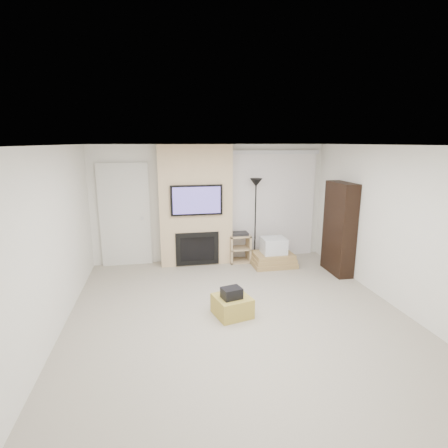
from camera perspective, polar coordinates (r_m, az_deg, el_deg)
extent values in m
cube|color=#ABA18E|center=(5.38, 2.47, -14.97)|extent=(5.00, 5.50, 0.00)
cube|color=white|center=(4.74, 2.77, 12.72)|extent=(5.00, 5.50, 0.00)
cube|color=white|center=(7.56, -2.19, 3.38)|extent=(5.00, 0.00, 2.50)
cube|color=white|center=(2.52, 17.91, -18.30)|extent=(5.00, 0.00, 2.50)
cube|color=white|center=(4.99, -26.63, -3.21)|extent=(0.00, 5.50, 2.50)
cube|color=white|center=(5.99, 26.56, -0.63)|extent=(0.00, 5.50, 2.50)
cube|color=silver|center=(5.62, 4.89, 12.74)|extent=(0.35, 0.18, 0.01)
cube|color=#AD943C|center=(5.37, 1.34, -13.21)|extent=(0.61, 0.61, 0.30)
cube|color=black|center=(5.23, 1.25, -11.20)|extent=(0.33, 0.28, 0.16)
cube|color=#D5B588|center=(7.32, -4.67, 3.02)|extent=(1.50, 0.40, 2.50)
cube|color=black|center=(7.07, -4.50, 3.90)|extent=(1.05, 0.06, 0.62)
cube|color=#43387B|center=(7.03, -4.46, 3.85)|extent=(0.96, 0.00, 0.54)
cube|color=black|center=(7.32, -4.37, -4.05)|extent=(0.90, 0.04, 0.70)
cube|color=black|center=(7.30, -4.35, -4.10)|extent=(0.70, 0.02, 0.50)
cube|color=silver|center=(7.50, -15.86, 1.41)|extent=(1.02, 0.08, 2.14)
cube|color=beige|center=(7.52, -15.84, 1.09)|extent=(0.90, 0.05, 2.05)
cylinder|color=silver|center=(7.45, -13.25, 0.94)|extent=(0.07, 0.06, 0.07)
cube|color=silver|center=(7.72, 8.34, 11.53)|extent=(1.98, 0.10, 0.08)
cube|color=white|center=(7.85, 8.03, 2.86)|extent=(1.90, 0.03, 2.29)
cylinder|color=black|center=(7.76, 4.99, -5.83)|extent=(0.27, 0.27, 0.03)
cylinder|color=black|center=(7.53, 5.12, 0.26)|extent=(0.03, 0.03, 1.68)
cone|color=black|center=(7.38, 5.26, 6.76)|extent=(0.27, 0.27, 0.17)
cube|color=tan|center=(7.54, 1.01, -4.06)|extent=(0.04, 0.38, 0.60)
cube|color=tan|center=(7.63, 4.03, -3.88)|extent=(0.04, 0.38, 0.60)
cube|color=tan|center=(7.67, 2.51, -6.00)|extent=(0.45, 0.38, 0.03)
cube|color=tan|center=(7.58, 2.53, -3.97)|extent=(0.45, 0.38, 0.03)
cube|color=tan|center=(7.50, 2.55, -1.89)|extent=(0.45, 0.38, 0.03)
cube|color=black|center=(7.49, 2.56, -1.56)|extent=(0.35, 0.25, 0.06)
cube|color=#AA8851|center=(7.50, 7.99, -6.32)|extent=(0.90, 0.69, 0.10)
cube|color=#AA8851|center=(7.47, 8.01, -5.65)|extent=(0.86, 0.64, 0.09)
cube|color=#AA8851|center=(7.44, 8.03, -5.02)|extent=(0.81, 0.60, 0.09)
cube|color=silver|center=(7.38, 8.09, -3.50)|extent=(0.49, 0.44, 0.33)
cube|color=black|center=(7.17, 18.31, -0.69)|extent=(0.30, 0.80, 1.80)
cube|color=black|center=(7.27, 17.92, -4.14)|extent=(0.26, 0.72, 0.02)
cube|color=black|center=(7.16, 18.17, -0.70)|extent=(0.26, 0.72, 0.02)
cube|color=black|center=(7.07, 18.44, 2.85)|extent=(0.26, 0.72, 0.02)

